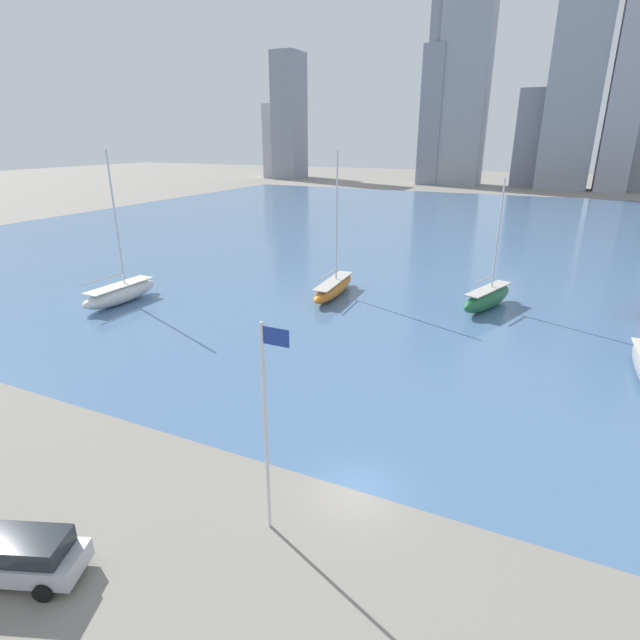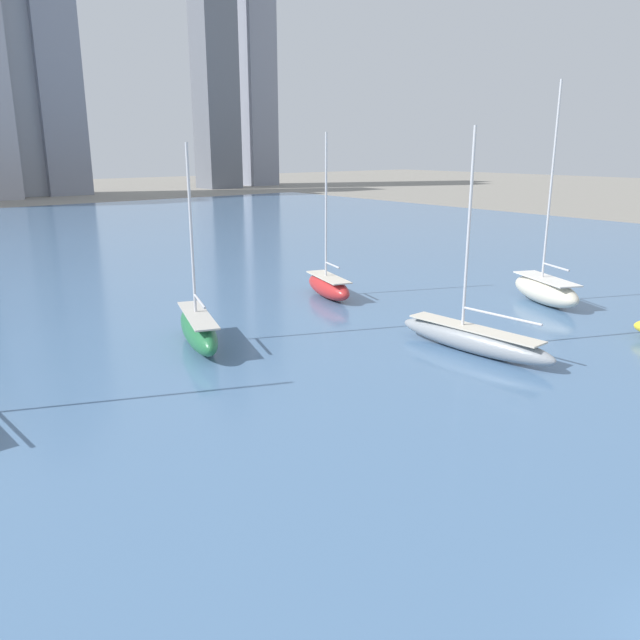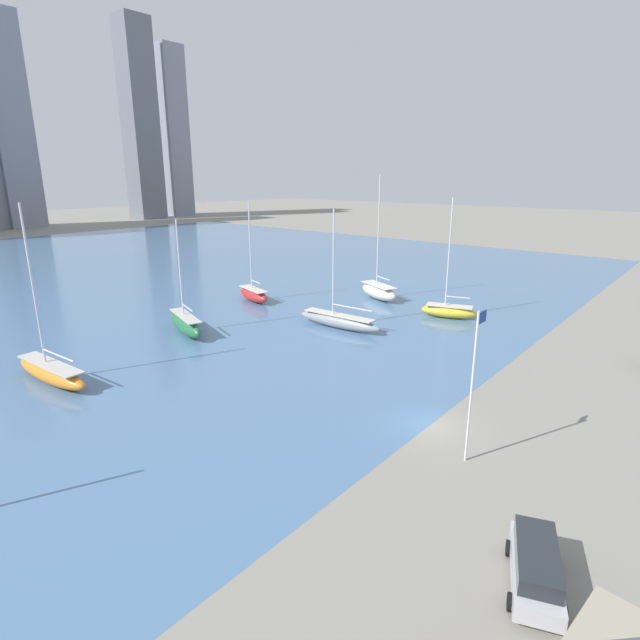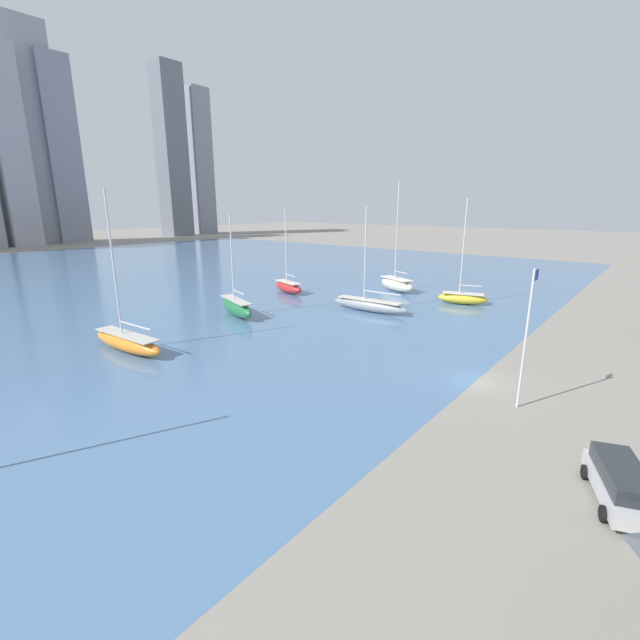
{
  "view_description": "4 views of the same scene",
  "coord_description": "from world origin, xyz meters",
  "px_view_note": "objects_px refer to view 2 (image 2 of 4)",
  "views": [
    {
      "loc": [
        6.77,
        -18.54,
        15.97
      ],
      "look_at": [
        -6.48,
        9.68,
        4.51
      ],
      "focal_mm": 28.0,
      "sensor_mm": 36.0,
      "label": 1
    },
    {
      "loc": [
        -15.84,
        -3.26,
        12.14
      ],
      "look_at": [
        2.61,
        19.54,
        4.0
      ],
      "focal_mm": 35.0,
      "sensor_mm": 36.0,
      "label": 2
    },
    {
      "loc": [
        -29.09,
        -14.21,
        16.89
      ],
      "look_at": [
        5.85,
        14.87,
        3.62
      ],
      "focal_mm": 28.0,
      "sensor_mm": 36.0,
      "label": 3
    },
    {
      "loc": [
        -31.87,
        -10.22,
        13.31
      ],
      "look_at": [
        -2.87,
        13.42,
        3.34
      ],
      "focal_mm": 24.0,
      "sensor_mm": 36.0,
      "label": 4
    }
  ],
  "objects_px": {
    "sailboat_cream": "(545,289)",
    "sailboat_green": "(198,329)",
    "sailboat_red": "(328,285)",
    "sailboat_gray": "(473,338)"
  },
  "relations": [
    {
      "from": "sailboat_gray",
      "to": "sailboat_cream",
      "type": "distance_m",
      "value": 15.12
    },
    {
      "from": "sailboat_cream",
      "to": "sailboat_green",
      "type": "relative_size",
      "value": 1.37
    },
    {
      "from": "sailboat_cream",
      "to": "sailboat_green",
      "type": "bearing_deg",
      "value": -171.26
    },
    {
      "from": "sailboat_gray",
      "to": "sailboat_green",
      "type": "relative_size",
      "value": 1.07
    },
    {
      "from": "sailboat_red",
      "to": "sailboat_cream",
      "type": "xyz_separation_m",
      "value": [
        12.11,
        -12.62,
        0.16
      ]
    },
    {
      "from": "sailboat_green",
      "to": "sailboat_red",
      "type": "bearing_deg",
      "value": 37.62
    },
    {
      "from": "sailboat_red",
      "to": "sailboat_gray",
      "type": "height_order",
      "value": "sailboat_gray"
    },
    {
      "from": "sailboat_gray",
      "to": "sailboat_cream",
      "type": "bearing_deg",
      "value": 13.36
    },
    {
      "from": "sailboat_red",
      "to": "sailboat_cream",
      "type": "relative_size",
      "value": 0.78
    },
    {
      "from": "sailboat_red",
      "to": "sailboat_green",
      "type": "relative_size",
      "value": 1.07
    }
  ]
}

